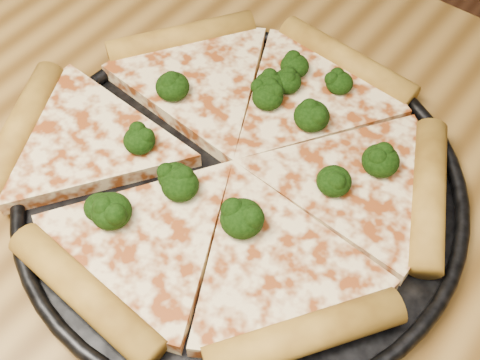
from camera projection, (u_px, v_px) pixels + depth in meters
The scene contains 4 objects.
dining_table at pixel (42, 292), 0.58m from camera, with size 1.20×0.90×0.75m.
pizza_pan at pixel (240, 186), 0.52m from camera, with size 0.36×0.36×0.02m.
pizza at pixel (228, 162), 0.52m from camera, with size 0.38×0.34×0.03m.
broccoli_florets at pixel (243, 141), 0.52m from camera, with size 0.21×0.24×0.02m.
Camera 1 is at (0.30, -0.10, 1.18)m, focal length 49.56 mm.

